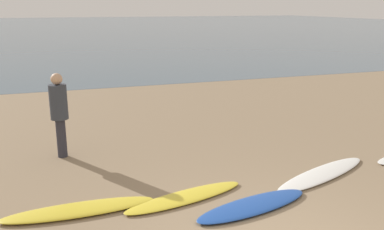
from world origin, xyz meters
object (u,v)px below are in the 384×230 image
(surfboard_2, at_px, (79,210))
(surfboard_4, at_px, (253,205))
(surfboard_5, at_px, (322,174))
(surfboard_3, at_px, (185,197))
(person_1, at_px, (59,108))

(surfboard_2, height_order, surfboard_4, surfboard_2)
(surfboard_5, bearing_deg, surfboard_4, -178.78)
(surfboard_3, bearing_deg, surfboard_4, -48.49)
(surfboard_3, height_order, surfboard_4, surfboard_4)
(surfboard_5, relative_size, person_1, 1.45)
(surfboard_4, distance_m, surfboard_5, 2.01)
(surfboard_3, bearing_deg, person_1, 110.53)
(surfboard_2, height_order, person_1, person_1)
(surfboard_3, height_order, surfboard_5, surfboard_3)
(surfboard_2, relative_size, person_1, 1.32)
(surfboard_4, bearing_deg, surfboard_2, 151.74)
(surfboard_5, height_order, person_1, person_1)
(surfboard_3, distance_m, person_1, 3.51)
(surfboard_2, bearing_deg, surfboard_3, -3.52)
(surfboard_4, distance_m, person_1, 4.56)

